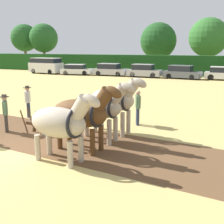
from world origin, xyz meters
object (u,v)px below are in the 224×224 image
object	(u,v)px
farmer_at_plow	(5,110)
draft_horse_trail_left	(100,107)
plow	(40,128)
parked_van	(46,66)
farmer_beside_team	(138,105)
parked_car_center_right	(182,72)
draft_horse_trail_right	(114,100)
parked_car_center_left	(110,70)
tree_center_left	(158,41)
farmer_onlooker_right	(28,99)
parked_car_center	(144,71)
parked_car_left	(76,70)
tree_center	(208,37)
draft_horse_lead_left	(61,122)
tree_left	(44,38)
tree_far_left	(25,38)
parked_car_right	(222,74)
draft_horse_lead_right	(82,113)

from	to	relation	value
farmer_at_plow	draft_horse_trail_left	bearing A→B (deg)	-35.64
plow	parked_van	distance (m)	29.68
farmer_beside_team	parked_car_center_right	xyz separation A→B (m)	(-1.66, 21.59, -0.20)
draft_horse_trail_right	parked_car_center_left	world-z (taller)	draft_horse_trail_right
parked_van	parked_car_center_left	bearing A→B (deg)	8.29
tree_center_left	farmer_onlooker_right	bearing A→B (deg)	-87.29
tree_center_left	parked_car_center	distance (m)	11.40
parked_van	parked_car_left	xyz separation A→B (m)	(4.95, 0.07, -0.44)
draft_horse_trail_left	tree_center_left	bearing A→B (deg)	106.23
draft_horse_trail_right	parked_car_left	distance (m)	27.22
farmer_onlooker_right	plow	bearing A→B (deg)	-71.65
tree_center_left	tree_center	bearing A→B (deg)	-5.89
draft_horse_lead_left	farmer_at_plow	size ratio (longest dim) A/B	1.65
tree_left	tree_center_left	size ratio (longest dim) A/B	1.06
farmer_onlooker_right	tree_center	bearing A→B (deg)	50.71
parked_car_left	farmer_onlooker_right	bearing A→B (deg)	-77.23
farmer_onlooker_right	tree_far_left	bearing A→B (deg)	101.28
tree_far_left	parked_van	size ratio (longest dim) A/B	1.64
draft_horse_lead_left	parked_car_center_right	size ratio (longest dim) A/B	0.60
draft_horse_lead_left	draft_horse_trail_left	distance (m)	2.34
tree_center	parked_van	xyz separation A→B (m)	(-20.75, -10.52, -3.91)
plow	farmer_at_plow	distance (m)	1.78
plow	tree_center	bearing A→B (deg)	89.80
tree_center_left	parked_car_right	distance (m)	14.95
parked_car_left	parked_car_center_right	bearing A→B (deg)	-8.97
plow	draft_horse_trail_right	bearing A→B (deg)	34.61
tree_left	parked_van	size ratio (longest dim) A/B	1.63
tree_far_left	farmer_at_plow	distance (m)	45.03
tree_center	farmer_onlooker_right	world-z (taller)	tree_center
tree_center	farmer_beside_team	distance (m)	31.67
tree_far_left	tree_left	world-z (taller)	tree_far_left
farmer_at_plow	tree_far_left	bearing A→B (deg)	86.20
parked_car_center_right	parked_car_right	distance (m)	4.49
draft_horse_lead_right	farmer_at_plow	size ratio (longest dim) A/B	1.74
parked_car_center	parked_car_left	bearing A→B (deg)	-175.33
plow	farmer_beside_team	world-z (taller)	farmer_beside_team
tree_far_left	parked_car_right	bearing A→B (deg)	-14.99
tree_far_left	farmer_beside_team	size ratio (longest dim) A/B	4.85
draft_horse_trail_left	parked_car_left	xyz separation A→B (m)	(-15.01, 23.79, -0.67)
farmer_beside_team	parked_car_center	bearing A→B (deg)	80.87
draft_horse_lead_right	parked_car_center	world-z (taller)	draft_horse_lead_right
parked_car_center_left	parked_car_center	world-z (taller)	parked_car_center
tree_left	parked_car_right	bearing A→B (deg)	-17.02
parked_van	parked_car_right	bearing A→B (deg)	6.32
draft_horse_trail_left	farmer_at_plow	size ratio (longest dim) A/B	1.70
tree_center	parked_car_center	distance (m)	12.56
tree_left	plow	world-z (taller)	tree_left
tree_center_left	farmer_at_plow	world-z (taller)	tree_center_left
farmer_at_plow	parked_van	distance (m)	28.90
tree_center	farmer_at_plow	bearing A→B (deg)	-98.24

